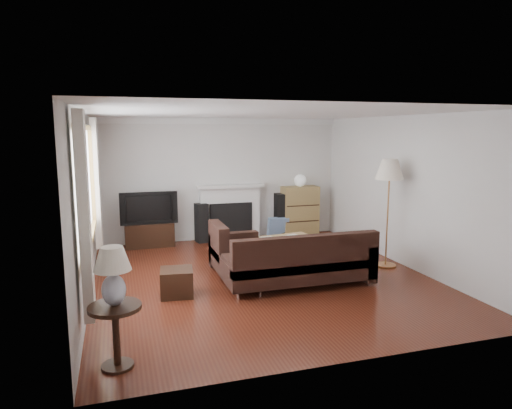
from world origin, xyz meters
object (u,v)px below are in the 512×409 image
object	(u,v)px
floor_lamp	(388,214)
side_table	(116,336)
tv_stand	(150,235)
coffee_table	(282,250)
sectional_sofa	(298,260)
bookshelf	(300,211)

from	to	relation	value
floor_lamp	side_table	distance (m)	4.85
tv_stand	coffee_table	world-z (taller)	tv_stand
tv_stand	sectional_sofa	distance (m)	3.55
sectional_sofa	coffee_table	xyz separation A→B (m)	(0.17, 1.13, -0.16)
sectional_sofa	floor_lamp	size ratio (longest dim) A/B	1.31
floor_lamp	bookshelf	bearing A→B (deg)	100.89
bookshelf	sectional_sofa	xyz separation A→B (m)	(-1.27, -3.01, -0.15)
side_table	sectional_sofa	bearing A→B (deg)	33.66
bookshelf	sectional_sofa	distance (m)	3.27
tv_stand	coffee_table	distance (m)	2.79
floor_lamp	coffee_table	bearing A→B (deg)	156.42
coffee_table	floor_lamp	world-z (taller)	floor_lamp
bookshelf	tv_stand	bearing A→B (deg)	-179.46
bookshelf	coffee_table	world-z (taller)	bookshelf
sectional_sofa	coffee_table	size ratio (longest dim) A/B	2.10
sectional_sofa	side_table	bearing A→B (deg)	-146.34
sectional_sofa	coffee_table	distance (m)	1.15
coffee_table	tv_stand	bearing A→B (deg)	129.92
bookshelf	floor_lamp	world-z (taller)	floor_lamp
coffee_table	side_table	size ratio (longest dim) A/B	1.81
bookshelf	coffee_table	xyz separation A→B (m)	(-1.09, -1.88, -0.31)
tv_stand	bookshelf	bearing A→B (deg)	0.54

